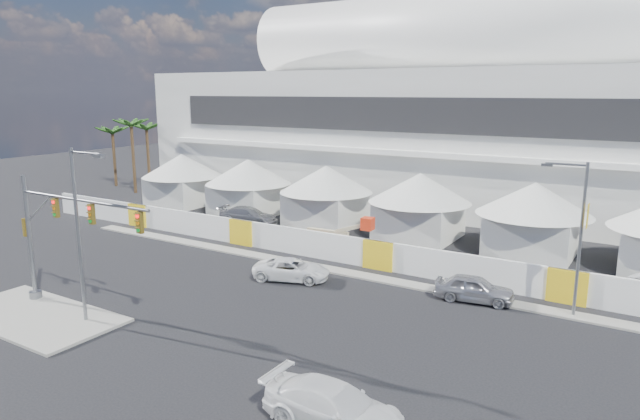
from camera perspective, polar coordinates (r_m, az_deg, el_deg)
The scene contains 15 objects.
ground at distance 31.93m, azimuth -16.21°, elevation -10.70°, with size 160.00×160.00×0.00m, color black.
median_island at distance 34.87m, azimuth -26.67°, elevation -9.45°, with size 10.00×5.00×0.15m, color gray.
far_curb at distance 34.09m, azimuth 26.20°, elevation -9.91°, with size 80.00×1.20×0.12m, color gray.
stadium at distance 62.42m, azimuth 19.52°, elevation 8.85°, with size 80.00×24.80×21.98m.
tent_row at distance 49.36m, azimuth 5.09°, elevation 1.49°, with size 53.40×8.40×5.40m.
hoarding_fence at distance 39.18m, azimuth 5.89°, elevation -4.50°, with size 70.00×0.25×2.00m, color white.
palm_cluster at distance 74.38m, azimuth -16.96°, elevation 7.41°, with size 10.60×10.60×8.55m.
sedan_silver at distance 34.46m, azimuth 15.17°, elevation -7.58°, with size 4.51×1.81×1.54m, color #B2B3B7.
pickup_curb at distance 37.00m, azimuth -2.86°, elevation -5.96°, with size 4.91×2.26×1.36m, color white.
pickup_near at distance 21.75m, azimuth 1.46°, elevation -19.10°, with size 5.52×2.24×1.60m, color white.
lot_car_c at distance 52.39m, azimuth -7.18°, elevation -0.58°, with size 5.50×2.24×1.60m, color #9E9FA3.
traffic_mast at distance 34.54m, azimuth -25.18°, elevation -2.31°, with size 10.46×0.70×7.21m.
streetlight_median at distance 31.37m, azimuth -22.85°, elevation -1.29°, with size 2.51×0.25×9.07m.
streetlight_curb at distance 32.86m, azimuth 24.36°, elevation -1.71°, with size 2.49×0.56×8.41m.
boom_lift at distance 42.47m, azimuth 0.19°, elevation -3.34°, with size 6.32×1.63×3.19m.
Camera 1 is at (22.41, -19.34, 11.99)m, focal length 32.00 mm.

